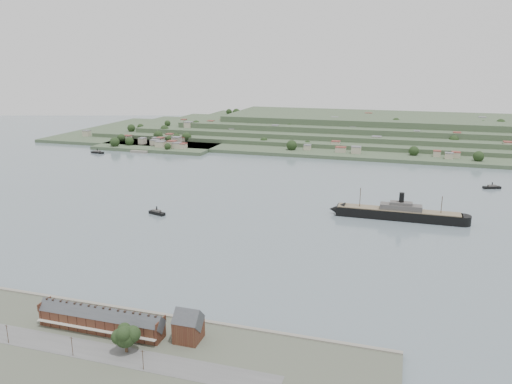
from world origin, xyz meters
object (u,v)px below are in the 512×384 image
(steamship, at_px, (394,213))
(fig_tree, at_px, (126,336))
(terrace_row, at_px, (101,320))
(gabled_building, at_px, (188,326))
(tugboat, at_px, (157,213))

(steamship, relative_size, fig_tree, 8.31)
(terrace_row, height_order, steamship, steamship)
(terrace_row, relative_size, fig_tree, 4.72)
(gabled_building, height_order, tugboat, gabled_building)
(steamship, bearing_deg, gabled_building, -110.87)
(tugboat, bearing_deg, steamship, 13.60)
(terrace_row, bearing_deg, gabled_building, 6.12)
(terrace_row, height_order, tugboat, terrace_row)
(steamship, distance_m, fig_tree, 226.42)
(gabled_building, bearing_deg, fig_tree, -141.59)
(terrace_row, height_order, fig_tree, fig_tree)
(gabled_building, bearing_deg, terrace_row, -173.88)
(gabled_building, xyz_separation_m, tugboat, (-94.15, 151.18, -6.66))
(gabled_building, height_order, steamship, steamship)
(gabled_building, relative_size, fig_tree, 1.20)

